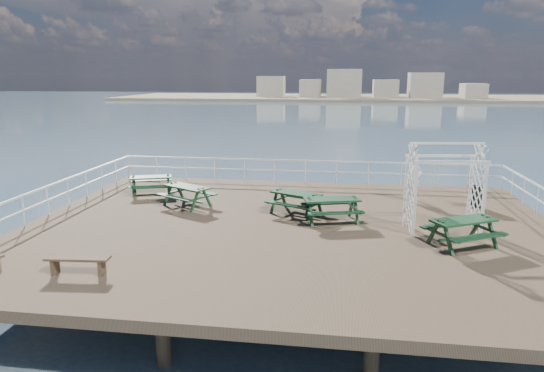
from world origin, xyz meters
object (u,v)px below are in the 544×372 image
(picnic_table_d, at_px, (187,192))
(trellis_arbor, at_px, (444,192))
(flat_bench_far, at_px, (78,261))
(picnic_table_b, at_px, (296,198))
(picnic_table_e, at_px, (463,227))
(picnic_table_a, at_px, (151,181))
(person, at_px, (414,179))
(picnic_table_c, at_px, (332,205))

(picnic_table_d, height_order, trellis_arbor, trellis_arbor)
(picnic_table_d, height_order, flat_bench_far, picnic_table_d)
(picnic_table_d, distance_m, trellis_arbor, 9.41)
(picnic_table_b, bearing_deg, picnic_table_d, -159.95)
(picnic_table_e, xyz_separation_m, flat_bench_far, (-10.23, -3.61, -0.25))
(picnic_table_a, height_order, person, person)
(picnic_table_a, height_order, trellis_arbor, trellis_arbor)
(picnic_table_c, distance_m, trellis_arbor, 3.70)
(picnic_table_a, xyz_separation_m, person, (11.04, 0.33, 0.37))
(flat_bench_far, bearing_deg, picnic_table_e, 14.42)
(picnic_table_b, bearing_deg, picnic_table_a, -172.96)
(picnic_table_c, relative_size, person, 1.23)
(picnic_table_c, bearing_deg, picnic_table_b, 133.44)
(picnic_table_d, bearing_deg, trellis_arbor, 19.66)
(picnic_table_d, distance_m, flat_bench_far, 6.89)
(person, bearing_deg, flat_bench_far, -172.52)
(picnic_table_e, bearing_deg, person, 68.53)
(picnic_table_a, xyz_separation_m, flat_bench_far, (1.50, -8.64, -0.19))
(picnic_table_b, height_order, flat_bench_far, picnic_table_b)
(picnic_table_a, bearing_deg, trellis_arbor, -36.10)
(picnic_table_b, relative_size, person, 1.27)
(picnic_table_c, distance_m, picnic_table_d, 5.76)
(trellis_arbor, bearing_deg, picnic_table_e, -84.93)
(picnic_table_a, relative_size, picnic_table_e, 0.86)
(picnic_table_c, height_order, flat_bench_far, picnic_table_c)
(trellis_arbor, bearing_deg, person, 88.72)
(picnic_table_a, xyz_separation_m, picnic_table_c, (7.81, -3.04, 0.05))
(picnic_table_a, relative_size, person, 1.15)
(flat_bench_far, relative_size, trellis_arbor, 0.57)
(picnic_table_d, bearing_deg, picnic_table_c, 17.67)
(picnic_table_b, relative_size, picnic_table_e, 0.95)
(picnic_table_a, distance_m, picnic_table_c, 8.38)
(picnic_table_c, height_order, picnic_table_e, picnic_table_e)
(person, bearing_deg, picnic_table_e, -118.43)
(picnic_table_d, xyz_separation_m, trellis_arbor, (9.22, -1.72, 0.72))
(picnic_table_c, bearing_deg, person, 30.88)
(picnic_table_d, relative_size, picnic_table_e, 0.96)
(person, bearing_deg, picnic_table_d, 157.69)
(picnic_table_a, bearing_deg, picnic_table_c, -40.28)
(picnic_table_a, height_order, picnic_table_c, picnic_table_c)
(picnic_table_c, relative_size, trellis_arbor, 0.77)
(picnic_table_c, xyz_separation_m, person, (3.23, 3.37, 0.32))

